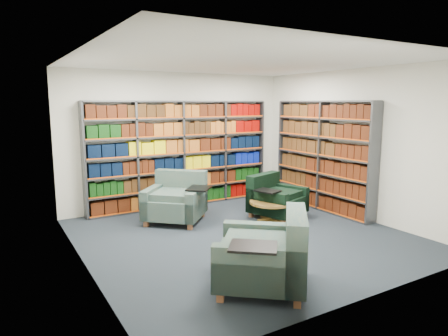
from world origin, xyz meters
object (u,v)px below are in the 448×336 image
chair_green_right (274,200)px  chair_teal_front (269,258)px  coffee_table (271,205)px  chair_teal_left (177,201)px

chair_green_right → chair_teal_front: 3.09m
chair_teal_front → coffee_table: chair_teal_front is taller
chair_teal_front → coffee_table: bearing=52.3°
chair_teal_left → chair_teal_front: bearing=-93.8°
chair_green_right → chair_teal_front: bearing=-128.6°
coffee_table → chair_green_right: bearing=43.9°
coffee_table → chair_teal_front: bearing=-127.7°
chair_teal_left → chair_green_right: chair_teal_left is taller
chair_green_right → coffee_table: bearing=-136.1°
chair_teal_left → chair_green_right: size_ratio=1.20×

